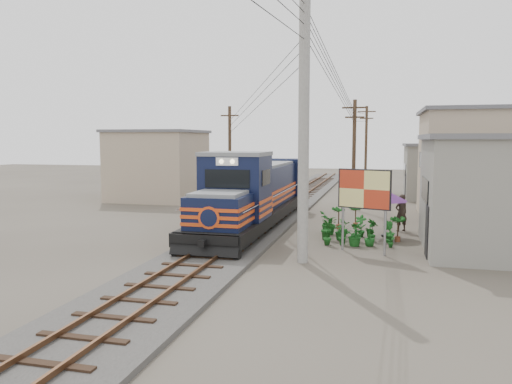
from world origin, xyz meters
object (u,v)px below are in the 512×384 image
(billboard, at_px, (364,191))
(market_umbrella, at_px, (387,196))
(vendor, at_px, (401,213))
(locomotive, at_px, (255,195))

(billboard, xyz_separation_m, market_umbrella, (0.90, 3.67, -0.57))
(market_umbrella, bearing_deg, vendor, 65.83)
(vendor, bearing_deg, market_umbrella, 32.64)
(market_umbrella, height_order, vendor, market_umbrella)
(billboard, distance_m, vendor, 5.77)
(locomotive, height_order, vendor, locomotive)
(market_umbrella, relative_size, vendor, 1.27)
(locomotive, relative_size, billboard, 4.60)
(market_umbrella, bearing_deg, billboard, -103.71)
(billboard, bearing_deg, locomotive, 160.45)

